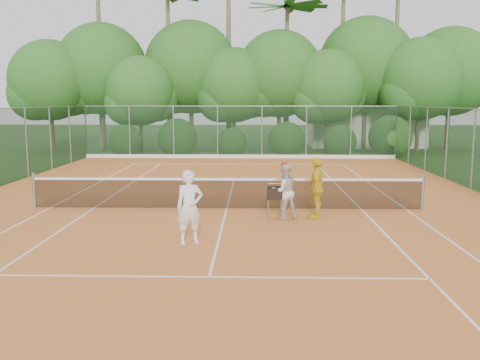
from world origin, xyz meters
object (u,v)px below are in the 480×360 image
Objects in this scene: player_white at (190,207)px; player_yellow at (317,188)px; player_center_grp at (284,191)px; ball_hopper at (275,194)px.

player_yellow is at bearing 22.38° from player_white.
player_white is 3.49m from player_center_grp.
player_white is 4.29m from player_yellow.
player_white is 0.99× the size of player_yellow.
player_center_grp reaches higher than ball_hopper.
player_center_grp is at bearing -66.22° from player_yellow.
player_center_grp is at bearing -14.38° from ball_hopper.
player_yellow is 1.22m from ball_hopper.
ball_hopper is (-0.26, -0.01, -0.07)m from player_center_grp.
player_yellow reaches higher than player_center_grp.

